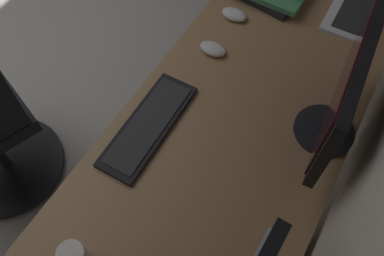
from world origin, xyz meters
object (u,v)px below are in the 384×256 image
Objects in this scene: mouse_main at (234,14)px; mouse_spare at (213,49)px; laptop_leftmost at (374,13)px; monitor_primary at (347,86)px; keyboard_spare at (148,125)px; drawer_pedestal at (192,245)px.

mouse_main and mouse_spare have the same top height.
mouse_main is 1.00× the size of mouse_spare.
mouse_main is (0.25, -0.48, -0.03)m from laptop_leftmost.
monitor_primary is 0.60m from laptop_leftmost.
laptop_leftmost reaches higher than keyboard_spare.
monitor_primary is 0.63m from mouse_main.
drawer_pedestal is 0.91m from mouse_main.
mouse_main is (-0.32, -0.50, -0.22)m from monitor_primary.
keyboard_spare is 4.06× the size of mouse_main.
laptop_leftmost is at bearing 168.08° from drawer_pedestal.
monitor_primary is 5.28× the size of mouse_spare.
mouse_main is at bearing -161.54° from drawer_pedestal.
keyboard_spare is 4.06× the size of mouse_spare.
drawer_pedestal is 6.68× the size of mouse_spare.
keyboard_spare is (0.85, -0.49, -0.04)m from laptop_leftmost.
drawer_pedestal is 1.65× the size of keyboard_spare.
mouse_spare is at bearing 3.87° from mouse_main.
monitor_primary is (-0.46, 0.24, 0.62)m from drawer_pedestal.
keyboard_spare is at bearing -29.86° from laptop_leftmost.
mouse_spare is (-0.58, -0.25, 0.40)m from drawer_pedestal.
keyboard_spare is at bearing -123.07° from drawer_pedestal.
keyboard_spare is at bearing -3.62° from mouse_spare.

